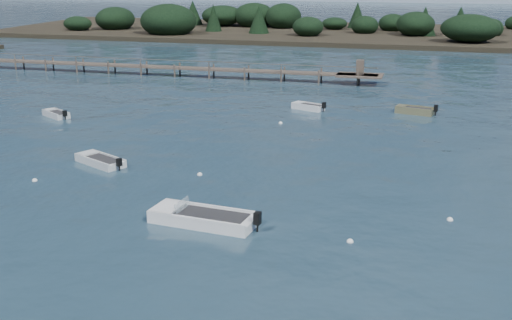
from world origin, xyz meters
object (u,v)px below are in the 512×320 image
(tender_far_white, at_px, (308,108))
(tender_far_grey_b, at_px, (415,112))
(dinghy_mid_white_a, at_px, (203,220))
(dinghy_mid_grey, at_px, (100,162))
(tender_far_grey, at_px, (56,115))
(jetty, at_px, (144,66))

(tender_far_white, xyz_separation_m, tender_far_grey_b, (9.40, 0.76, 0.02))
(tender_far_white, relative_size, dinghy_mid_white_a, 0.56)
(dinghy_mid_grey, xyz_separation_m, tender_far_grey_b, (19.54, 20.84, 0.03))
(tender_far_white, xyz_separation_m, dinghy_mid_white_a, (-0.21, -27.92, 0.02))
(dinghy_mid_grey, xyz_separation_m, dinghy_mid_white_a, (9.93, -7.84, 0.03))
(dinghy_mid_grey, distance_m, dinghy_mid_white_a, 12.65)
(tender_far_grey, bearing_deg, tender_far_white, 22.56)
(tender_far_white, distance_m, dinghy_mid_white_a, 27.92)
(dinghy_mid_white_a, xyz_separation_m, jetty, (-22.44, 42.18, 0.81))
(dinghy_mid_grey, relative_size, tender_far_grey, 1.29)
(tender_far_grey_b, xyz_separation_m, jetty, (-32.05, 13.50, 0.81))
(dinghy_mid_white_a, relative_size, tender_far_grey, 1.86)
(dinghy_mid_white_a, bearing_deg, dinghy_mid_grey, 141.70)
(tender_far_grey, height_order, jetty, jetty)
(dinghy_mid_grey, relative_size, tender_far_grey_b, 1.10)
(jetty, bearing_deg, dinghy_mid_grey, -69.98)
(dinghy_mid_grey, height_order, tender_far_white, tender_far_white)
(tender_far_grey, distance_m, jetty, 22.90)
(tender_far_white, relative_size, tender_far_grey_b, 0.90)
(dinghy_mid_white_a, bearing_deg, tender_far_grey_b, 71.48)
(tender_far_grey_b, relative_size, tender_far_grey, 1.18)
(dinghy_mid_white_a, distance_m, tender_far_grey, 28.09)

